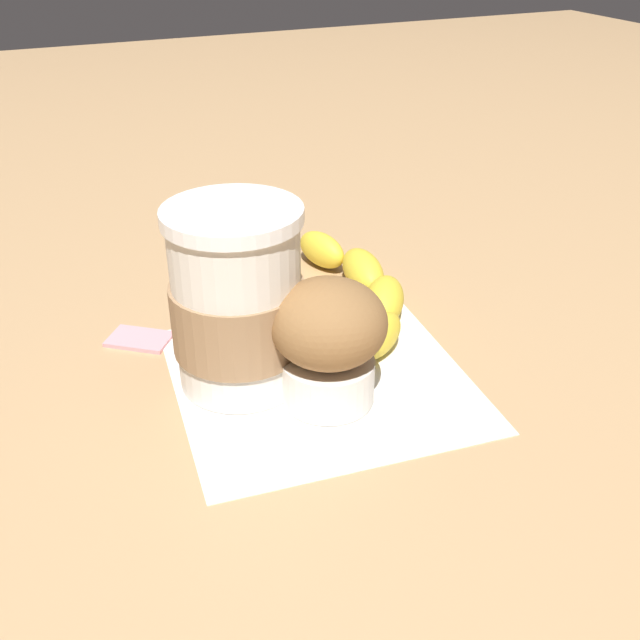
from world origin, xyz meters
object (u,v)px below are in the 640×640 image
at_px(banana, 362,286).
at_px(sugar_packet, 139,337).
at_px(coffee_cup, 237,303).
at_px(muffin, 328,338).

height_order(banana, sugar_packet, banana).
relative_size(coffee_cup, muffin, 1.46).
bearing_deg(sugar_packet, coffee_cup, -55.82).
bearing_deg(banana, muffin, -126.21).
distance_m(muffin, banana, 0.15).
xyz_separation_m(coffee_cup, sugar_packet, (-0.06, 0.09, -0.06)).
height_order(muffin, sugar_packet, muffin).
bearing_deg(muffin, banana, 53.79).
height_order(coffee_cup, banana, coffee_cup).
bearing_deg(banana, sugar_packet, 174.80).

